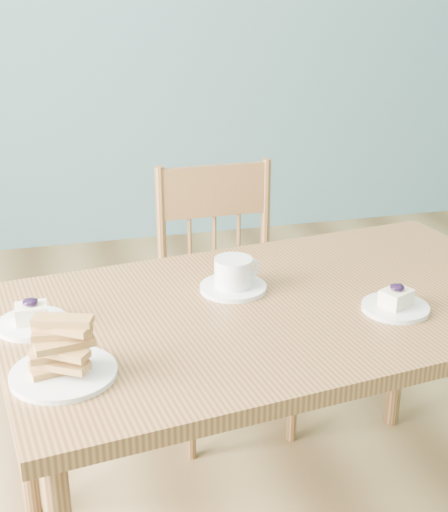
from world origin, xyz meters
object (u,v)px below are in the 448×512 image
Objects in this scene: dining_table at (281,328)px; biscotti_plate at (62,356)px; dining_chair at (225,299)px; cheesecake_plate_far at (32,319)px; coffee_cup at (234,277)px; cheesecake_plate_near at (396,303)px.

biscotti_plate is (-0.49, -0.20, 0.11)m from dining_table.
cheesecake_plate_far is (-0.56, -0.54, 0.27)m from dining_chair.
dining_table is at bearing -60.90° from coffee_cup.
cheesecake_plate_near is 0.98× the size of cheesecake_plate_far.
dining_table is 1.62× the size of dining_chair.
cheesecake_plate_far is (-0.55, 0.02, 0.08)m from dining_table.
coffee_cup reaches higher than cheesecake_plate_far.
cheesecake_plate_near is at bearing -31.52° from dining_table.
cheesecake_plate_near is 0.79m from cheesecake_plate_far.
dining_table is 0.59m from dining_chair.
dining_chair reaches higher than cheesecake_plate_near.
cheesecake_plate_far is (-0.78, 0.12, 0.00)m from cheesecake_plate_near.
dining_table is 6.74× the size of biscotti_plate.
biscotti_plate is at bearing -76.25° from cheesecake_plate_far.
biscotti_plate is (0.05, -0.22, 0.02)m from cheesecake_plate_far.
biscotti_plate is at bearing -172.32° from cheesecake_plate_near.
dining_table is 0.55m from cheesecake_plate_far.
dining_chair is at bearing 43.80° from cheesecake_plate_far.
biscotti_plate is (-0.72, -0.10, 0.03)m from cheesecake_plate_near.
dining_table is 8.52× the size of coffee_cup.
dining_chair is 0.96m from biscotti_plate.
cheesecake_plate_far reaches higher than cheesecake_plate_near.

